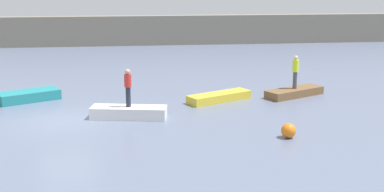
{
  "coord_description": "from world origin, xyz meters",
  "views": [
    {
      "loc": [
        2.91,
        -22.14,
        6.29
      ],
      "look_at": [
        5.73,
        1.05,
        0.73
      ],
      "focal_mm": 47.64,
      "sensor_mm": 36.0,
      "label": 1
    }
  ],
  "objects_px": {
    "rowboat_teal": "(29,96)",
    "person_hiviz_shirt": "(295,70)",
    "rowboat_white": "(129,112)",
    "person_red_shirt": "(128,86)",
    "mooring_buoy": "(288,131)",
    "rowboat_yellow": "(219,97)",
    "rowboat_brown": "(294,92)"
  },
  "relations": [
    {
      "from": "rowboat_brown",
      "to": "person_red_shirt",
      "type": "relative_size",
      "value": 1.97
    },
    {
      "from": "rowboat_yellow",
      "to": "rowboat_brown",
      "type": "distance_m",
      "value": 4.2
    },
    {
      "from": "mooring_buoy",
      "to": "person_red_shirt",
      "type": "bearing_deg",
      "value": 149.78
    },
    {
      "from": "rowboat_teal",
      "to": "rowboat_yellow",
      "type": "height_order",
      "value": "rowboat_teal"
    },
    {
      "from": "rowboat_teal",
      "to": "rowboat_brown",
      "type": "xyz_separation_m",
      "value": [
        13.86,
        -0.66,
        -0.05
      ]
    },
    {
      "from": "rowboat_teal",
      "to": "mooring_buoy",
      "type": "bearing_deg",
      "value": -60.81
    },
    {
      "from": "rowboat_white",
      "to": "person_hiviz_shirt",
      "type": "relative_size",
      "value": 1.91
    },
    {
      "from": "rowboat_brown",
      "to": "person_hiviz_shirt",
      "type": "relative_size",
      "value": 1.92
    },
    {
      "from": "rowboat_brown",
      "to": "person_hiviz_shirt",
      "type": "distance_m",
      "value": 1.19
    },
    {
      "from": "rowboat_yellow",
      "to": "mooring_buoy",
      "type": "distance_m",
      "value": 6.54
    },
    {
      "from": "rowboat_white",
      "to": "mooring_buoy",
      "type": "height_order",
      "value": "mooring_buoy"
    },
    {
      "from": "rowboat_brown",
      "to": "mooring_buoy",
      "type": "bearing_deg",
      "value": -136.94
    },
    {
      "from": "person_red_shirt",
      "to": "rowboat_brown",
      "type": "bearing_deg",
      "value": 20.29
    },
    {
      "from": "person_red_shirt",
      "to": "mooring_buoy",
      "type": "height_order",
      "value": "person_red_shirt"
    },
    {
      "from": "rowboat_teal",
      "to": "rowboat_brown",
      "type": "height_order",
      "value": "rowboat_teal"
    },
    {
      "from": "rowboat_white",
      "to": "person_hiviz_shirt",
      "type": "bearing_deg",
      "value": 31.16
    },
    {
      "from": "rowboat_teal",
      "to": "person_hiviz_shirt",
      "type": "xyz_separation_m",
      "value": [
        13.86,
        -0.66,
        1.15
      ]
    },
    {
      "from": "rowboat_teal",
      "to": "rowboat_white",
      "type": "bearing_deg",
      "value": -64.65
    },
    {
      "from": "person_red_shirt",
      "to": "person_hiviz_shirt",
      "type": "distance_m",
      "value": 9.35
    },
    {
      "from": "rowboat_teal",
      "to": "rowboat_white",
      "type": "relative_size",
      "value": 0.89
    },
    {
      "from": "rowboat_white",
      "to": "rowboat_brown",
      "type": "relative_size",
      "value": 1.0
    },
    {
      "from": "rowboat_teal",
      "to": "person_red_shirt",
      "type": "height_order",
      "value": "person_red_shirt"
    },
    {
      "from": "rowboat_teal",
      "to": "person_hiviz_shirt",
      "type": "distance_m",
      "value": 13.92
    },
    {
      "from": "rowboat_white",
      "to": "person_red_shirt",
      "type": "relative_size",
      "value": 1.96
    },
    {
      "from": "rowboat_brown",
      "to": "person_red_shirt",
      "type": "height_order",
      "value": "person_red_shirt"
    },
    {
      "from": "rowboat_brown",
      "to": "rowboat_white",
      "type": "bearing_deg",
      "value": 173.17
    },
    {
      "from": "rowboat_yellow",
      "to": "rowboat_brown",
      "type": "xyz_separation_m",
      "value": [
        4.16,
        0.58,
        0.0
      ]
    },
    {
      "from": "rowboat_white",
      "to": "rowboat_brown",
      "type": "distance_m",
      "value": 9.35
    },
    {
      "from": "person_hiviz_shirt",
      "to": "rowboat_white",
      "type": "bearing_deg",
      "value": -159.71
    },
    {
      "from": "rowboat_white",
      "to": "person_hiviz_shirt",
      "type": "distance_m",
      "value": 9.42
    },
    {
      "from": "rowboat_white",
      "to": "rowboat_yellow",
      "type": "distance_m",
      "value": 5.32
    },
    {
      "from": "rowboat_brown",
      "to": "mooring_buoy",
      "type": "relative_size",
      "value": 5.74
    }
  ]
}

